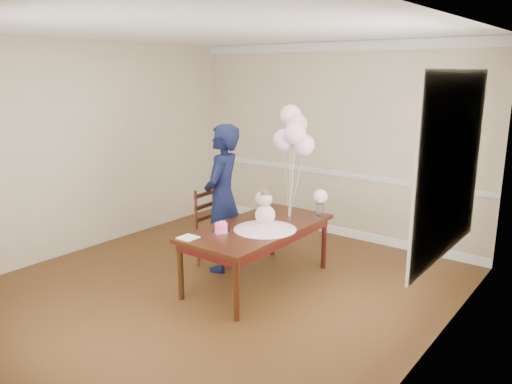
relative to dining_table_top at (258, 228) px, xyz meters
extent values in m
cube|color=#37200D|center=(-0.26, -0.45, -0.64)|extent=(4.50, 5.00, 0.00)
cube|color=white|center=(-0.26, -0.45, 2.06)|extent=(4.50, 5.00, 0.02)
cube|color=tan|center=(-0.26, 2.05, 0.71)|extent=(4.50, 0.02, 2.70)
cube|color=tan|center=(-2.51, -0.45, 0.71)|extent=(0.02, 5.00, 2.70)
cube|color=tan|center=(1.99, -0.45, 0.71)|extent=(0.02, 5.00, 2.70)
cube|color=silver|center=(-0.26, 2.04, 0.26)|extent=(4.50, 0.02, 0.07)
cube|color=silver|center=(-0.26, 2.04, 1.99)|extent=(4.50, 0.02, 0.12)
cube|color=white|center=(-0.26, 2.04, -0.58)|extent=(4.50, 0.02, 0.12)
cube|color=white|center=(1.97, 0.05, 0.91)|extent=(0.02, 1.66, 1.56)
cube|color=white|center=(1.95, 0.05, 0.91)|extent=(0.01, 1.50, 1.40)
cube|color=black|center=(0.00, 0.00, 0.00)|extent=(0.89, 1.78, 0.04)
cube|color=black|center=(0.00, 0.00, -0.07)|extent=(0.80, 1.69, 0.09)
cylinder|color=black|center=(-0.37, -0.82, -0.33)|extent=(0.06, 0.06, 0.62)
cylinder|color=black|center=(0.37, -0.82, -0.33)|extent=(0.06, 0.06, 0.62)
cylinder|color=black|center=(-0.37, 0.82, -0.33)|extent=(0.06, 0.06, 0.62)
cylinder|color=black|center=(0.37, 0.82, -0.33)|extent=(0.06, 0.06, 0.62)
cone|color=#E3A7C1|center=(0.13, -0.04, 0.07)|extent=(0.68, 0.68, 0.09)
sphere|color=#FFA1C7|center=(0.13, -0.04, 0.18)|extent=(0.21, 0.21, 0.21)
sphere|color=#CBA68C|center=(0.13, -0.04, 0.35)|extent=(0.15, 0.15, 0.15)
sphere|color=brown|center=(0.13, -0.04, 0.40)|extent=(0.11, 0.11, 0.11)
cylinder|color=silver|center=(-0.18, -0.40, 0.03)|extent=(0.20, 0.20, 0.01)
cylinder|color=#FF5080|center=(-0.18, -0.40, 0.07)|extent=(0.13, 0.13, 0.09)
sphere|color=white|center=(-0.18, -0.40, 0.13)|extent=(0.03, 0.03, 0.03)
sphere|color=white|center=(-0.15, -0.38, 0.13)|extent=(0.03, 0.03, 0.03)
cylinder|color=silver|center=(-0.13, 0.27, 0.09)|extent=(0.09, 0.09, 0.14)
sphere|color=beige|center=(-0.13, 0.27, 0.25)|extent=(0.17, 0.17, 0.17)
cylinder|color=silver|center=(0.34, 0.76, 0.09)|extent=(0.09, 0.09, 0.14)
sphere|color=silver|center=(0.34, 0.76, 0.25)|extent=(0.17, 0.17, 0.17)
cube|color=white|center=(-0.31, -0.76, 0.03)|extent=(0.18, 0.18, 0.01)
cylinder|color=silver|center=(0.09, 0.49, 0.03)|extent=(0.04, 0.04, 0.02)
sphere|color=#FFB4DB|center=(0.00, 0.49, 0.91)|extent=(0.25, 0.25, 0.25)
sphere|color=#F4ADD3|center=(0.18, 0.44, 1.00)|extent=(0.25, 0.25, 0.25)
sphere|color=#D899AC|center=(0.11, 0.58, 1.09)|extent=(0.25, 0.25, 0.25)
sphere|color=#F3ACBE|center=(0.02, 0.60, 1.18)|extent=(0.25, 0.25, 0.25)
sphere|color=#FAB1D8|center=(0.22, 0.56, 0.87)|extent=(0.25, 0.25, 0.25)
cylinder|color=silver|center=(0.04, 0.49, 0.40)|extent=(0.08, 0.00, 0.74)
cylinder|color=white|center=(0.13, 0.47, 0.45)|extent=(0.09, 0.05, 0.83)
cylinder|color=white|center=(0.10, 0.53, 0.49)|extent=(0.02, 0.08, 0.92)
cylinder|color=white|center=(0.05, 0.54, 0.54)|extent=(0.07, 0.09, 1.01)
cylinder|color=white|center=(0.15, 0.52, 0.38)|extent=(0.12, 0.06, 0.69)
cube|color=#39190F|center=(-0.71, 0.12, -0.23)|extent=(0.42, 0.42, 0.05)
cylinder|color=#371D0F|center=(-0.86, -0.05, -0.45)|extent=(0.04, 0.04, 0.40)
cylinder|color=black|center=(-0.53, -0.03, -0.45)|extent=(0.04, 0.04, 0.40)
cylinder|color=#35160E|center=(-0.88, 0.28, -0.45)|extent=(0.04, 0.04, 0.40)
cylinder|color=#39140F|center=(-0.55, 0.30, -0.45)|extent=(0.04, 0.04, 0.40)
cylinder|color=#3A150F|center=(-0.88, -0.05, 0.04)|extent=(0.04, 0.04, 0.52)
cylinder|color=#34170E|center=(-0.90, 0.28, 0.04)|extent=(0.04, 0.04, 0.52)
cube|color=#3C1810|center=(-0.89, 0.11, -0.07)|extent=(0.05, 0.37, 0.05)
cube|color=#35150E|center=(-0.89, 0.11, 0.08)|extent=(0.05, 0.37, 0.05)
cube|color=#36160E|center=(-0.89, 0.11, 0.22)|extent=(0.05, 0.37, 0.05)
imported|color=black|center=(-0.58, 0.09, 0.22)|extent=(0.61, 0.73, 1.73)
camera|label=1|loc=(3.16, -4.13, 1.67)|focal=35.00mm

